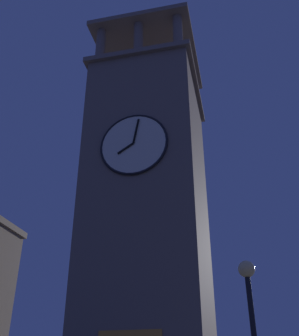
{
  "coord_description": "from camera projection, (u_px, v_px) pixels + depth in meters",
  "views": [
    {
      "loc": [
        -4.33,
        21.05,
        1.52
      ],
      "look_at": [
        1.47,
        -3.88,
        15.33
      ],
      "focal_mm": 43.62,
      "sensor_mm": 36.0,
      "label": 1
    }
  ],
  "objects": [
    {
      "name": "clocktower",
      "position": [
        150.0,
        217.0,
        27.26
      ],
      "size": [
        7.66,
        9.43,
        28.07
      ],
      "color": "#75665B",
      "rests_on": "ground_plane"
    },
    {
      "name": "street_lamp",
      "position": [
        251.0,
        312.0,
        10.19
      ],
      "size": [
        0.44,
        0.44,
        4.48
      ],
      "color": "black",
      "rests_on": "ground_plane"
    }
  ]
}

